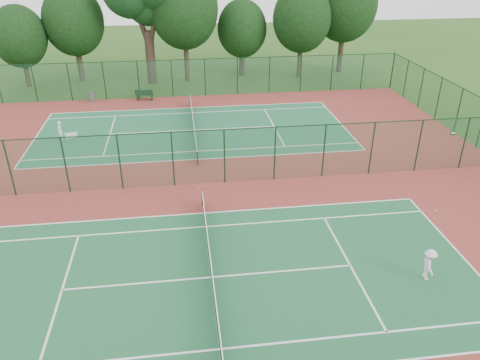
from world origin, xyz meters
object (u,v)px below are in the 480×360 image
object	(u,v)px
player_near	(429,265)
bench	(144,95)
player_far	(60,131)
kit_bag	(71,135)
trash_bin	(92,97)

from	to	relation	value
player_near	bench	world-z (taller)	player_near
player_far	bench	xyz separation A→B (m)	(5.65, 9.10, -0.25)
player_near	player_far	xyz separation A→B (m)	(-19.20, 18.41, 0.02)
kit_bag	player_far	bearing A→B (deg)	-151.60
player_near	player_far	world-z (taller)	player_far
player_far	kit_bag	bearing A→B (deg)	138.55
player_near	trash_bin	bearing A→B (deg)	43.09
player_far	trash_bin	distance (m)	9.26
player_near	bench	distance (m)	30.67
bench	kit_bag	bearing A→B (deg)	-112.06
player_near	trash_bin	world-z (taller)	player_near
trash_bin	kit_bag	xyz separation A→B (m)	(-0.29, -8.61, -0.29)
player_far	kit_bag	world-z (taller)	player_far
trash_bin	kit_bag	distance (m)	8.62
player_far	bench	size ratio (longest dim) A/B	0.89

